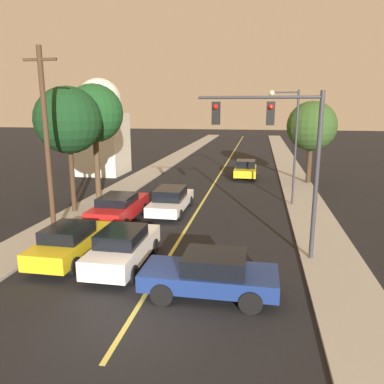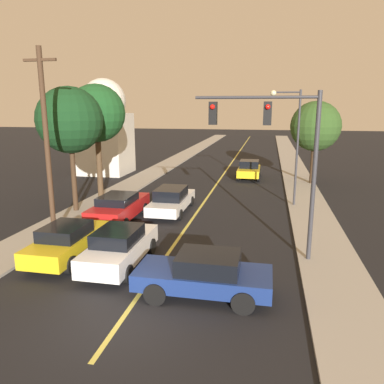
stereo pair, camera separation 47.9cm
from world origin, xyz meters
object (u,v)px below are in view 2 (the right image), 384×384
at_px(car_outer_lane_front, 68,241).
at_px(car_far_oncoming, 249,169).
at_px(car_near_lane_second, 172,200).
at_px(streetlamp_right, 291,132).
at_px(car_outer_lane_second, 119,207).
at_px(car_near_lane_front, 120,247).
at_px(traffic_signal_mast, 277,142).
at_px(car_crossing_right, 205,274).
at_px(tree_right_near, 316,126).
at_px(utility_pole_left, 47,141).
at_px(domed_building_left, 105,127).
at_px(tree_left_near, 96,114).
at_px(tree_left_far, 70,120).

relative_size(car_outer_lane_front, car_far_oncoming, 1.07).
distance_m(car_near_lane_second, streetlamp_right, 8.45).
bearing_deg(car_outer_lane_second, car_outer_lane_front, -90.00).
distance_m(car_near_lane_second, car_outer_lane_second, 3.37).
bearing_deg(streetlamp_right, car_near_lane_front, -122.40).
bearing_deg(traffic_signal_mast, car_crossing_right, -120.95).
bearing_deg(streetlamp_right, tree_right_near, 73.18).
xyz_separation_m(car_outer_lane_front, utility_pole_left, (-2.13, 2.40, 3.87)).
relative_size(car_near_lane_front, car_near_lane_second, 0.87).
bearing_deg(tree_right_near, car_crossing_right, -105.24).
bearing_deg(car_outer_lane_second, car_near_lane_front, -67.34).
bearing_deg(car_crossing_right, car_outer_lane_front, 71.80).
bearing_deg(streetlamp_right, car_outer_lane_front, -131.24).
height_order(car_crossing_right, tree_right_near, tree_right_near).
relative_size(traffic_signal_mast, tree_right_near, 1.02).
bearing_deg(car_near_lane_second, domed_building_left, 128.46).
bearing_deg(tree_left_near, car_outer_lane_front, -72.09).
bearing_deg(car_outer_lane_front, car_near_lane_front, -6.30).
relative_size(car_far_oncoming, tree_left_far, 0.58).
bearing_deg(car_outer_lane_second, traffic_signal_mast, -24.59).
xyz_separation_m(utility_pole_left, domed_building_left, (-5.03, 17.51, -0.24)).
bearing_deg(car_far_oncoming, car_outer_lane_front, 72.09).
bearing_deg(car_outer_lane_front, tree_left_near, 107.91).
xyz_separation_m(streetlamp_right, domed_building_left, (-16.50, 9.25, -0.28)).
height_order(streetlamp_right, tree_left_far, tree_left_far).
xyz_separation_m(car_outer_lane_front, traffic_signal_mast, (8.33, 1.69, 4.11)).
height_order(car_outer_lane_second, domed_building_left, domed_building_left).
height_order(tree_right_near, domed_building_left, domed_building_left).
height_order(car_crossing_right, traffic_signal_mast, traffic_signal_mast).
relative_size(car_near_lane_front, tree_left_far, 0.62).
xyz_separation_m(car_crossing_right, utility_pole_left, (-8.25, 4.41, 3.87)).
distance_m(car_near_lane_front, tree_right_near, 21.03).
bearing_deg(utility_pole_left, domed_building_left, 106.02).
height_order(car_near_lane_second, tree_right_near, tree_right_near).
bearing_deg(utility_pole_left, tree_left_near, 98.49).
bearing_deg(streetlamp_right, car_outer_lane_second, -151.12).
bearing_deg(tree_left_near, domed_building_left, 111.71).
distance_m(car_near_lane_front, tree_left_far, 10.10).
height_order(tree_left_near, domed_building_left, domed_building_left).
height_order(car_crossing_right, tree_left_near, tree_left_near).
relative_size(car_crossing_right, traffic_signal_mast, 0.67).
distance_m(car_near_lane_front, domed_building_left, 22.62).
distance_m(car_near_lane_second, tree_left_near, 7.97).
relative_size(traffic_signal_mast, streetlamp_right, 0.94).
bearing_deg(car_near_lane_front, car_crossing_right, -25.21).
height_order(car_crossing_right, streetlamp_right, streetlamp_right).
xyz_separation_m(car_outer_lane_front, car_crossing_right, (6.12, -2.01, -0.00)).
height_order(car_near_lane_second, tree_left_far, tree_left_far).
distance_m(car_crossing_right, tree_left_far, 13.62).
height_order(car_outer_lane_second, tree_left_far, tree_left_far).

